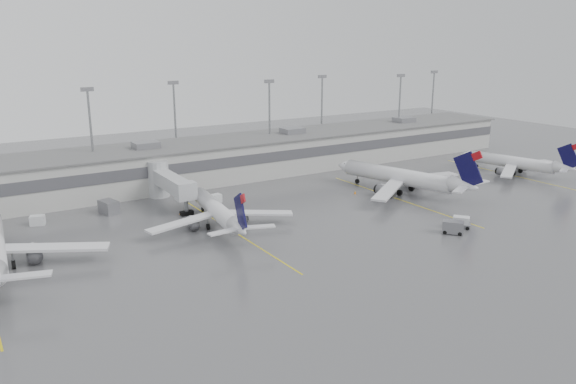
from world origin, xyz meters
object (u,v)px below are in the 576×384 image
jet_mid_left (218,211)px  jet_far_right (516,162)px  baggage_tug (461,224)px  jet_mid_right (404,177)px

jet_mid_left → jet_far_right: bearing=6.6°
jet_mid_left → jet_far_right: 72.75m
jet_far_right → baggage_tug: size_ratio=7.74×
jet_mid_left → jet_far_right: size_ratio=1.03×
jet_mid_right → baggage_tug: (-6.98, -20.90, -2.52)m
jet_far_right → baggage_tug: jet_far_right is taller
jet_mid_left → jet_mid_right: jet_mid_right is taller
jet_far_right → jet_mid_right: bearing=164.1°
jet_far_right → baggage_tug: bearing=-167.4°
jet_far_right → baggage_tug: 44.30m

